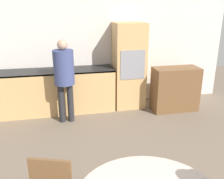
% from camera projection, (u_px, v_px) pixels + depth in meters
% --- Properties ---
extents(wall_back, '(6.21, 0.05, 2.60)m').
position_uv_depth(wall_back, '(90.00, 47.00, 5.39)').
color(wall_back, silver).
rests_on(wall_back, ground_plane).
extents(kitchen_counter, '(2.67, 0.60, 0.90)m').
position_uv_depth(kitchen_counter, '(49.00, 91.00, 5.16)').
color(kitchen_counter, tan).
rests_on(kitchen_counter, ground_plane).
extents(oven_unit, '(0.64, 0.59, 1.82)m').
position_uv_depth(oven_unit, '(129.00, 66.00, 5.36)').
color(oven_unit, tan).
rests_on(oven_unit, ground_plane).
extents(sideboard, '(0.96, 0.45, 0.93)m').
position_uv_depth(sideboard, '(175.00, 89.00, 5.28)').
color(sideboard, brown).
rests_on(sideboard, ground_plane).
extents(person_standing, '(0.37, 0.37, 1.58)m').
position_uv_depth(person_standing, '(64.00, 73.00, 4.57)').
color(person_standing, '#262628').
rests_on(person_standing, ground_plane).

